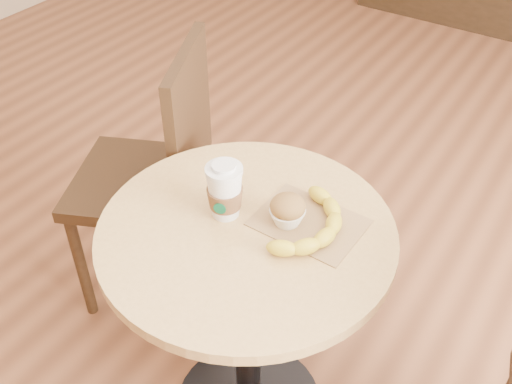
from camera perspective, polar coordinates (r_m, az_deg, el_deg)
cafe_table at (r=1.52m, az=-0.84°, el=-9.62°), size 0.69×0.69×0.75m
chair_left at (r=1.93m, az=-9.39°, el=1.93°), size 0.55×0.55×0.94m
kraft_bag at (r=1.38m, az=5.06°, el=-2.92°), size 0.24×0.19×0.00m
coffee_cup at (r=1.36m, az=-2.99°, el=-0.03°), size 0.09×0.09×0.14m
muffin at (r=1.35m, az=3.02°, el=-1.74°), size 0.08×0.08×0.07m
banana at (r=1.34m, az=5.51°, el=-3.20°), size 0.15×0.27×0.04m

